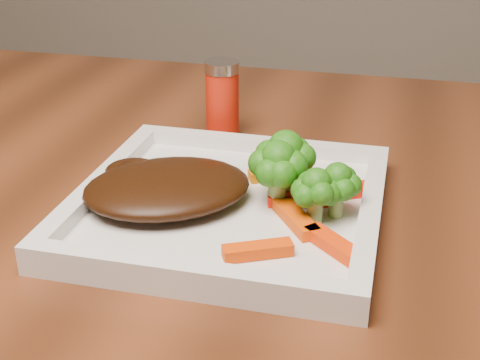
# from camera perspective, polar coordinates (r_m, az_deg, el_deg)

# --- Properties ---
(plate) EXTENTS (0.27, 0.27, 0.01)m
(plate) POSITION_cam_1_polar(r_m,az_deg,el_deg) (0.61, -0.91, -2.53)
(plate) COLOR white
(plate) RESTS_ON dining_table
(steak) EXTENTS (0.19, 0.18, 0.03)m
(steak) POSITION_cam_1_polar(r_m,az_deg,el_deg) (0.61, -6.22, -0.62)
(steak) COLOR black
(steak) RESTS_ON plate
(broccoli_0) EXTENTS (0.08, 0.08, 0.07)m
(broccoli_0) POSITION_cam_1_polar(r_m,az_deg,el_deg) (0.60, 3.89, 1.52)
(broccoli_0) COLOR #196711
(broccoli_0) RESTS_ON plate
(broccoli_1) EXTENTS (0.06, 0.06, 0.06)m
(broccoli_1) POSITION_cam_1_polar(r_m,az_deg,el_deg) (0.58, 8.31, -0.20)
(broccoli_1) COLOR #1F7213
(broccoli_1) RESTS_ON plate
(broccoli_2) EXTENTS (0.06, 0.06, 0.06)m
(broccoli_2) POSITION_cam_1_polar(r_m,az_deg,el_deg) (0.57, 6.49, -1.00)
(broccoli_2) COLOR #2A6410
(broccoli_2) RESTS_ON plate
(broccoli_3) EXTENTS (0.07, 0.07, 0.06)m
(broccoli_3) POSITION_cam_1_polar(r_m,az_deg,el_deg) (0.59, 3.22, 0.51)
(broccoli_3) COLOR #165C0F
(broccoli_3) RESTS_ON plate
(carrot_0) EXTENTS (0.06, 0.04, 0.01)m
(carrot_0) POSITION_cam_1_polar(r_m,az_deg,el_deg) (0.53, 1.53, -6.01)
(carrot_0) COLOR #DB3C03
(carrot_0) RESTS_ON plate
(carrot_1) EXTENTS (0.05, 0.05, 0.01)m
(carrot_1) POSITION_cam_1_polar(r_m,az_deg,el_deg) (0.54, 8.03, -5.48)
(carrot_1) COLOR red
(carrot_1) RESTS_ON plate
(carrot_3) EXTENTS (0.06, 0.04, 0.01)m
(carrot_3) POSITION_cam_1_polar(r_m,az_deg,el_deg) (0.63, 8.97, -0.90)
(carrot_3) COLOR #FF1204
(carrot_3) RESTS_ON plate
(carrot_4) EXTENTS (0.05, 0.04, 0.01)m
(carrot_4) POSITION_cam_1_polar(r_m,az_deg,el_deg) (0.65, 2.92, 0.56)
(carrot_4) COLOR #D16D03
(carrot_4) RESTS_ON plate
(carrot_5) EXTENTS (0.05, 0.06, 0.01)m
(carrot_5) POSITION_cam_1_polar(r_m,az_deg,el_deg) (0.57, 4.77, -3.28)
(carrot_5) COLOR #E24603
(carrot_5) RESTS_ON plate
(carrot_6) EXTENTS (0.06, 0.03, 0.01)m
(carrot_6) POSITION_cam_1_polar(r_m,az_deg,el_deg) (0.60, 4.96, -1.65)
(carrot_6) COLOR red
(carrot_6) RESTS_ON plate
(spice_shaker) EXTENTS (0.05, 0.05, 0.09)m
(spice_shaker) POSITION_cam_1_polar(r_m,az_deg,el_deg) (0.76, -1.52, 6.76)
(spice_shaker) COLOR red
(spice_shaker) RESTS_ON dining_table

